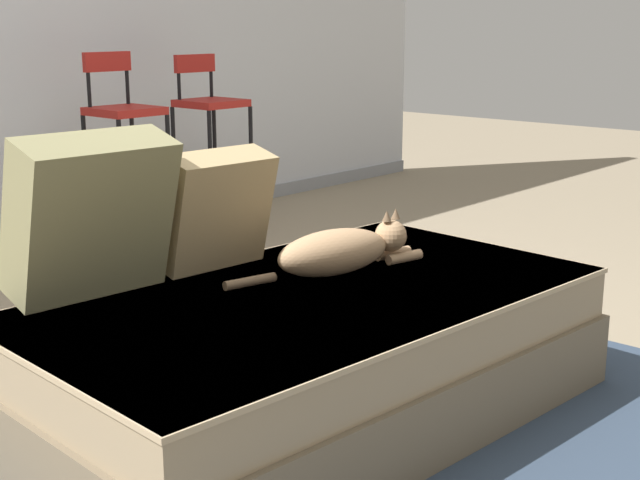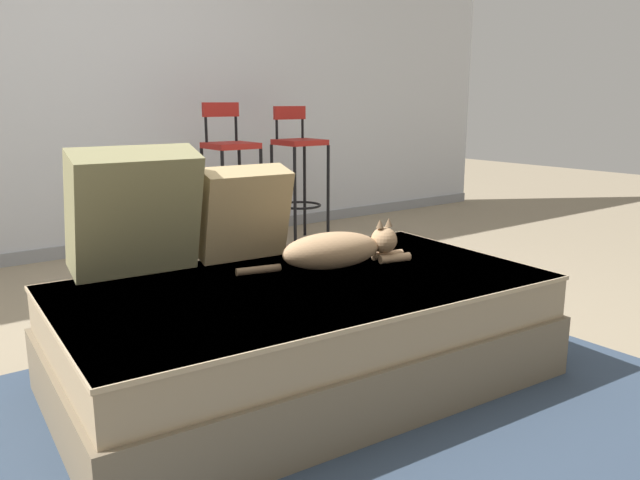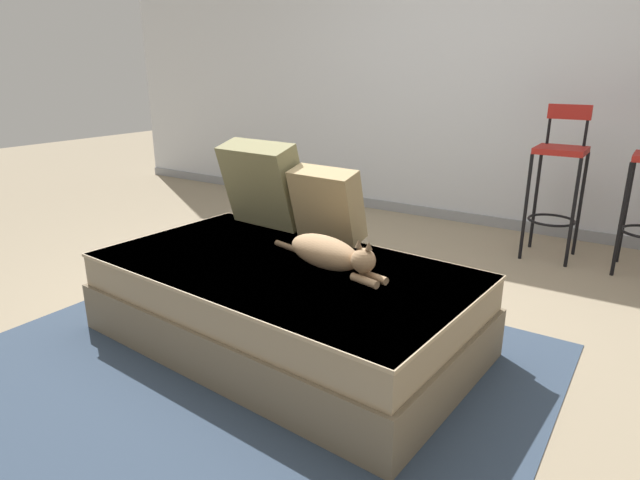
{
  "view_description": "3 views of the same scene",
  "coord_description": "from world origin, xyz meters",
  "px_view_note": "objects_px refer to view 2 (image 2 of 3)",
  "views": [
    {
      "loc": [
        -1.94,
        -2.16,
        1.23
      ],
      "look_at": [
        0.15,
        -0.3,
        0.53
      ],
      "focal_mm": 50.0,
      "sensor_mm": 36.0,
      "label": 1
    },
    {
      "loc": [
        -1.32,
        -2.25,
        1.08
      ],
      "look_at": [
        0.15,
        -0.3,
        0.53
      ],
      "focal_mm": 35.0,
      "sensor_mm": 36.0,
      "label": 2
    },
    {
      "loc": [
        1.46,
        -2.3,
        1.31
      ],
      "look_at": [
        0.15,
        -0.3,
        0.53
      ],
      "focal_mm": 30.0,
      "sensor_mm": 36.0,
      "label": 3
    }
  ],
  "objects_px": {
    "cat": "(338,250)",
    "bar_stool_near_window": "(230,168)",
    "throw_pillow_middle": "(243,213)",
    "throw_pillow_corner": "(134,212)",
    "bar_stool_by_doorway": "(299,163)",
    "couch": "(305,331)"
  },
  "relations": [
    {
      "from": "cat",
      "to": "throw_pillow_middle",
      "type": "bearing_deg",
      "value": 123.98
    },
    {
      "from": "throw_pillow_corner",
      "to": "bar_stool_by_doorway",
      "type": "relative_size",
      "value": 0.49
    },
    {
      "from": "cat",
      "to": "bar_stool_by_doorway",
      "type": "bearing_deg",
      "value": 58.84
    },
    {
      "from": "throw_pillow_middle",
      "to": "bar_stool_by_doorway",
      "type": "xyz_separation_m",
      "value": [
        1.44,
        1.65,
        -0.01
      ]
    },
    {
      "from": "cat",
      "to": "couch",
      "type": "bearing_deg",
      "value": -162.35
    },
    {
      "from": "couch",
      "to": "cat",
      "type": "bearing_deg",
      "value": 17.65
    },
    {
      "from": "bar_stool_by_doorway",
      "to": "throw_pillow_corner",
      "type": "bearing_deg",
      "value": -139.66
    },
    {
      "from": "throw_pillow_middle",
      "to": "cat",
      "type": "xyz_separation_m",
      "value": [
        0.24,
        -0.35,
        -0.13
      ]
    },
    {
      "from": "cat",
      "to": "bar_stool_near_window",
      "type": "distance_m",
      "value": 2.09
    },
    {
      "from": "throw_pillow_corner",
      "to": "couch",
      "type": "bearing_deg",
      "value": -43.77
    },
    {
      "from": "cat",
      "to": "bar_stool_by_doorway",
      "type": "relative_size",
      "value": 0.7
    },
    {
      "from": "couch",
      "to": "throw_pillow_middle",
      "type": "distance_m",
      "value": 0.58
    },
    {
      "from": "throw_pillow_corner",
      "to": "bar_stool_near_window",
      "type": "bearing_deg",
      "value": 50.97
    },
    {
      "from": "cat",
      "to": "throw_pillow_corner",
      "type": "bearing_deg",
      "value": 151.08
    },
    {
      "from": "throw_pillow_corner",
      "to": "bar_stool_by_doorway",
      "type": "height_order",
      "value": "bar_stool_by_doorway"
    },
    {
      "from": "throw_pillow_middle",
      "to": "bar_stool_by_doorway",
      "type": "relative_size",
      "value": 0.39
    },
    {
      "from": "throw_pillow_middle",
      "to": "cat",
      "type": "height_order",
      "value": "throw_pillow_middle"
    },
    {
      "from": "couch",
      "to": "cat",
      "type": "height_order",
      "value": "cat"
    },
    {
      "from": "throw_pillow_corner",
      "to": "throw_pillow_middle",
      "type": "height_order",
      "value": "throw_pillow_corner"
    },
    {
      "from": "couch",
      "to": "throw_pillow_middle",
      "type": "xyz_separation_m",
      "value": [
        -0.02,
        0.42,
        0.4
      ]
    },
    {
      "from": "cat",
      "to": "bar_stool_by_doorway",
      "type": "xyz_separation_m",
      "value": [
        1.21,
        2.0,
        0.12
      ]
    },
    {
      "from": "couch",
      "to": "cat",
      "type": "relative_size",
      "value": 2.61
    }
  ]
}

